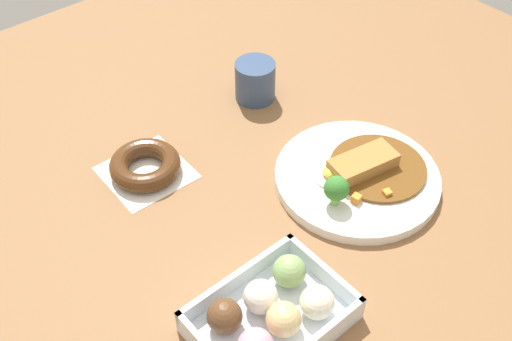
{
  "coord_description": "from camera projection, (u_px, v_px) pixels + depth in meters",
  "views": [
    {
      "loc": [
        -0.43,
        -0.44,
        0.72
      ],
      "look_at": [
        0.02,
        0.09,
        0.03
      ],
      "focal_mm": 43.05,
      "sensor_mm": 36.0,
      "label": 1
    }
  ],
  "objects": [
    {
      "name": "donut_box",
      "position": [
        272.0,
        313.0,
        0.8
      ],
      "size": [
        0.2,
        0.15,
        0.06
      ],
      "color": "silver",
      "rests_on": "ground_plane"
    },
    {
      "name": "curry_plate",
      "position": [
        358.0,
        176.0,
        0.99
      ],
      "size": [
        0.27,
        0.27,
        0.07
      ],
      "color": "white",
      "rests_on": "ground_plane"
    },
    {
      "name": "coffee_mug",
      "position": [
        255.0,
        81.0,
        1.14
      ],
      "size": [
        0.08,
        0.08,
        0.07
      ],
      "primitive_type": "cylinder",
      "color": "#33476B",
      "rests_on": "ground_plane"
    },
    {
      "name": "chocolate_ring_donut",
      "position": [
        145.0,
        165.0,
        1.01
      ],
      "size": [
        0.14,
        0.14,
        0.03
      ],
      "color": "white",
      "rests_on": "ground_plane"
    },
    {
      "name": "ground_plane",
      "position": [
        282.0,
        222.0,
        0.94
      ],
      "size": [
        1.6,
        1.6,
        0.0
      ],
      "primitive_type": "plane",
      "color": "brown"
    }
  ]
}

